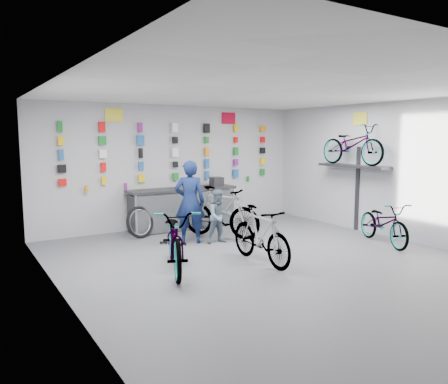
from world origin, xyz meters
TOP-DOWN VIEW (x-y plane):
  - floor at (0.00, 0.00)m, footprint 8.00×8.00m
  - ceiling at (0.00, 0.00)m, footprint 8.00×8.00m
  - wall_back at (0.00, 4.00)m, footprint 7.00×0.00m
  - wall_left at (-3.50, 0.00)m, footprint 0.00×8.00m
  - wall_right at (3.50, 0.00)m, footprint 0.00×8.00m
  - counter at (0.00, 3.54)m, footprint 2.70×0.66m
  - merch_wall at (-0.06, 3.93)m, footprint 5.57×0.08m
  - wall_bracket at (3.33, 1.20)m, footprint 0.39×1.90m
  - sign_left at (-1.50, 3.98)m, footprint 0.42×0.02m
  - sign_right at (1.60, 3.98)m, footprint 0.42×0.02m
  - sign_side at (3.48, 1.20)m, footprint 0.02×0.40m
  - bike_left at (-1.62, 0.60)m, footprint 1.42×2.19m
  - bike_center at (-0.16, 0.17)m, footprint 0.51×1.70m
  - bike_right at (2.87, -0.06)m, footprint 1.14×1.82m
  - bike_service at (0.29, 2.25)m, footprint 1.41×1.91m
  - bike_wall at (3.25, 1.20)m, footprint 0.63×1.80m
  - clerk at (-0.52, 2.17)m, footprint 0.76×0.68m
  - customer at (-0.00, 1.83)m, footprint 0.60×0.49m
  - spare_wheel at (-1.25, 3.17)m, footprint 0.75×0.41m
  - register at (0.96, 3.55)m, footprint 0.31×0.32m

SIDE VIEW (x-z plane):
  - floor at x=0.00m, z-range 0.00..0.00m
  - spare_wheel at x=-1.25m, z-range -0.01..0.71m
  - bike_right at x=2.87m, z-range 0.00..0.90m
  - counter at x=0.00m, z-range -0.01..0.99m
  - bike_center at x=-0.16m, z-range 0.00..1.02m
  - bike_left at x=-1.62m, z-range 0.00..1.09m
  - customer at x=0.00m, z-range 0.00..1.14m
  - bike_service at x=0.29m, z-range 0.00..1.14m
  - clerk at x=-0.52m, z-range 0.00..1.75m
  - register at x=0.96m, z-range 1.00..1.22m
  - wall_bracket at x=3.33m, z-range 0.46..2.46m
  - wall_back at x=0.00m, z-range -2.00..5.00m
  - wall_left at x=-3.50m, z-range -2.50..5.50m
  - wall_right at x=3.50m, z-range -2.50..5.50m
  - merch_wall at x=-0.06m, z-range 1.04..2.60m
  - bike_wall at x=3.25m, z-range 1.58..2.53m
  - sign_side at x=3.48m, z-range 2.50..2.80m
  - sign_left at x=-1.50m, z-range 2.57..2.87m
  - sign_right at x=1.60m, z-range 2.57..2.87m
  - ceiling at x=0.00m, z-range 3.00..3.00m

